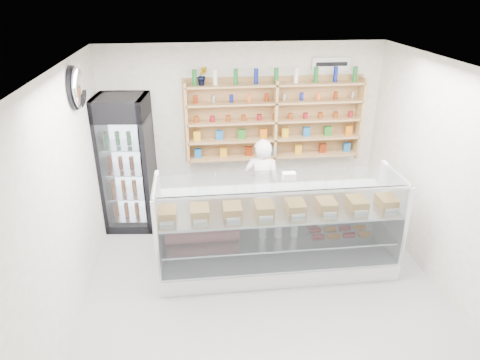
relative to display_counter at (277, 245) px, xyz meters
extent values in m
plane|color=#A9A9AE|center=(-0.25, -0.64, -0.37)|extent=(5.00, 5.00, 0.00)
plane|color=white|center=(-0.25, -0.64, 2.43)|extent=(5.00, 5.00, 0.00)
plane|color=white|center=(-0.25, 1.86, 1.03)|extent=(4.50, 0.00, 4.50)
plane|color=white|center=(-2.50, -0.64, 1.03)|extent=(0.00, 5.00, 5.00)
plane|color=white|center=(2.00, -0.64, 1.03)|extent=(0.00, 5.00, 5.00)
cube|color=white|center=(0.00, -0.01, -0.24)|extent=(3.16, 0.89, 0.26)
cube|color=white|center=(0.00, 0.40, 0.22)|extent=(3.16, 0.05, 0.66)
cube|color=silver|center=(0.00, -0.01, 0.16)|extent=(3.03, 0.79, 0.02)
cube|color=silver|center=(0.00, -0.01, 0.55)|extent=(3.09, 0.82, 0.02)
cube|color=silver|center=(0.00, -0.45, 0.44)|extent=(3.09, 0.13, 1.10)
cube|color=silver|center=(0.00, -0.07, 1.00)|extent=(3.09, 0.63, 0.01)
imported|color=white|center=(-0.04, 1.06, 0.39)|extent=(0.63, 0.51, 1.52)
cube|color=black|center=(-2.10, 1.47, 0.69)|extent=(0.83, 0.82, 2.12)
cube|color=#300433|center=(-2.06, 1.13, 1.58)|extent=(0.75, 0.11, 0.30)
cube|color=silver|center=(-2.06, 1.11, 0.59)|extent=(0.64, 0.08, 1.67)
cube|color=tan|center=(-1.15, 1.70, 1.22)|extent=(0.04, 0.28, 1.33)
cube|color=tan|center=(0.25, 1.70, 1.22)|extent=(0.04, 0.28, 1.33)
cube|color=tan|center=(1.65, 1.70, 1.22)|extent=(0.04, 0.28, 1.33)
cube|color=tan|center=(0.25, 1.70, 0.63)|extent=(2.80, 0.28, 0.03)
cube|color=tan|center=(0.25, 1.70, 0.93)|extent=(2.80, 0.28, 0.03)
cube|color=tan|center=(0.25, 1.70, 1.23)|extent=(2.80, 0.28, 0.03)
cube|color=tan|center=(0.25, 1.70, 1.53)|extent=(2.80, 0.28, 0.03)
cube|color=tan|center=(0.25, 1.70, 1.81)|extent=(2.80, 0.28, 0.03)
imported|color=#1E6626|center=(-0.88, 1.70, 1.97)|extent=(0.16, 0.13, 0.29)
ellipsoid|color=silver|center=(-2.42, 0.56, 2.08)|extent=(0.15, 0.50, 0.50)
cube|color=white|center=(1.15, 1.83, 2.08)|extent=(0.62, 0.03, 0.20)
camera|label=1|loc=(-1.05, -4.81, 3.24)|focal=32.00mm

